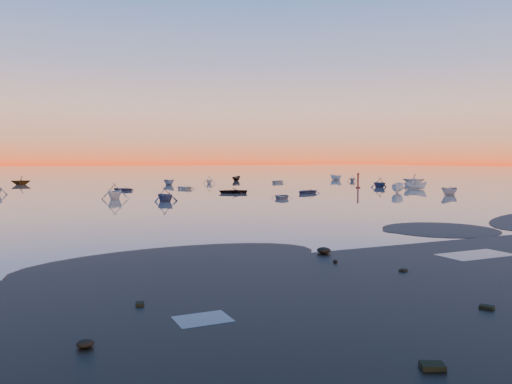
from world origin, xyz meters
TOP-DOWN VIEW (x-y plane):
  - ground at (0.00, 100.00)m, footprint 600.00×600.00m
  - mud_lobes at (0.00, -1.00)m, footprint 140.00×6.00m
  - moored_fleet at (0.00, 53.00)m, footprint 124.00×58.00m
  - boat_near_center at (26.73, 32.37)m, footprint 4.14×4.22m
  - boat_near_right at (33.73, 45.17)m, footprint 3.84×1.98m
  - channel_marker at (29.41, 45.50)m, footprint 0.79×0.79m

SIDE VIEW (x-z plane):
  - ground at x=0.00m, z-range 0.00..0.00m
  - moored_fleet at x=0.00m, z-range -0.60..0.60m
  - boat_near_center at x=26.73m, z-range -0.72..0.72m
  - boat_near_right at x=33.73m, z-range -0.65..0.65m
  - mud_lobes at x=0.00m, z-range -0.03..0.05m
  - channel_marker at x=29.41m, z-range -0.30..2.52m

